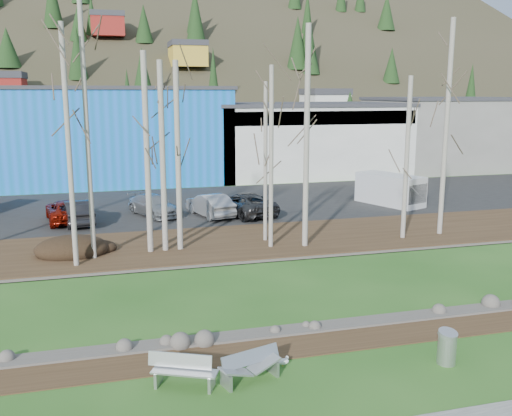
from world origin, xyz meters
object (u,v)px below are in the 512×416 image
object	(u,v)px
bench_intact	(183,371)
car_3	(154,205)
litter_bin	(447,349)
car_1	(77,212)
bench_damaged	(250,366)
car_5	(245,204)
car_4	(210,205)
car_2	(67,211)
van_white	(392,190)
seagull	(284,361)

from	to	relation	value
bench_intact	car_3	world-z (taller)	car_3
litter_bin	car_1	distance (m)	23.81
bench_intact	litter_bin	xyz separation A→B (m)	(7.60, -0.70, 0.02)
bench_damaged	car_5	xyz separation A→B (m)	(4.97, 20.38, 0.46)
car_4	bench_intact	bearing A→B (deg)	62.43
car_4	car_5	distance (m)	2.22
car_2	van_white	world-z (taller)	van_white
bench_damaged	seagull	size ratio (longest dim) A/B	5.08
litter_bin	car_5	size ratio (longest dim) A/B	0.18
litter_bin	van_white	size ratio (longest dim) A/B	0.18
bench_intact	car_3	bearing A→B (deg)	111.86
litter_bin	car_3	size ratio (longest dim) A/B	0.21
bench_intact	car_4	bearing A→B (deg)	102.33
car_3	car_5	size ratio (longest dim) A/B	0.87
car_4	car_5	bearing A→B (deg)	159.71
litter_bin	car_3	bearing A→B (deg)	106.06
car_1	car_4	distance (m)	7.97
car_4	car_5	size ratio (longest dim) A/B	0.85
car_2	car_5	bearing A→B (deg)	166.52
car_4	car_2	bearing A→B (deg)	-20.11
litter_bin	car_5	world-z (taller)	car_5
car_1	car_2	bearing A→B (deg)	-60.19
car_5	car_3	bearing A→B (deg)	-27.96
bench_intact	car_5	world-z (taller)	car_5
car_1	seagull	bearing A→B (deg)	98.53
car_2	car_1	bearing A→B (deg)	120.62
bench_damaged	car_3	bearing A→B (deg)	74.33
seagull	car_4	xyz separation A→B (m)	(1.61, 20.06, 0.71)
car_4	car_1	bearing A→B (deg)	-14.76
seagull	car_1	bearing A→B (deg)	82.92
car_5	van_white	world-z (taller)	van_white
car_1	car_2	world-z (taller)	car_1
bench_intact	litter_bin	size ratio (longest dim) A/B	1.97
bench_intact	van_white	distance (m)	27.21
car_3	car_5	bearing A→B (deg)	-37.82
car_5	car_4	bearing A→B (deg)	-19.51
bench_intact	car_1	bearing A→B (deg)	124.40
litter_bin	seagull	distance (m)	4.77
car_2	car_5	xyz separation A→B (m)	(10.84, -0.99, 0.05)
bench_damaged	car_4	size ratio (longest dim) A/B	0.43
car_2	car_5	world-z (taller)	car_5
litter_bin	van_white	bearing A→B (deg)	65.47
car_2	car_4	xyz separation A→B (m)	(8.62, -0.78, 0.06)
seagull	car_2	distance (m)	21.99
car_3	van_white	distance (m)	16.29
car_5	car_1	bearing A→B (deg)	-15.19
bench_intact	car_1	size ratio (longest dim) A/B	0.43
litter_bin	car_4	bearing A→B (deg)	98.12
car_3	car_4	bearing A→B (deg)	-43.01
litter_bin	car_2	world-z (taller)	car_2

